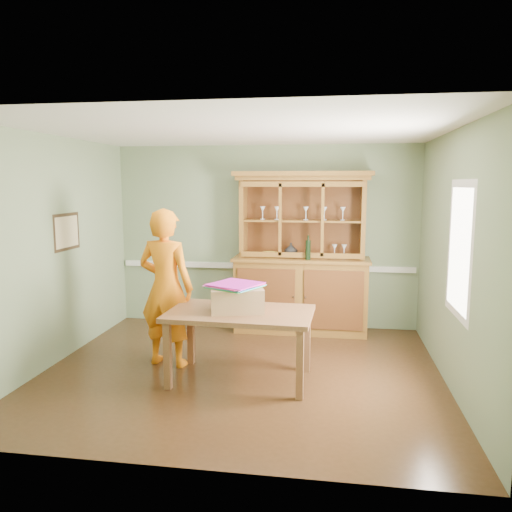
% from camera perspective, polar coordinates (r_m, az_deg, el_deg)
% --- Properties ---
extents(floor, '(4.50, 4.50, 0.00)m').
position_cam_1_polar(floor, '(5.88, -1.69, -13.06)').
color(floor, '#412815').
rests_on(floor, ground).
extents(ceiling, '(4.50, 4.50, 0.00)m').
position_cam_1_polar(ceiling, '(5.50, -1.81, 14.13)').
color(ceiling, white).
rests_on(ceiling, wall_back).
extents(wall_back, '(4.50, 0.00, 4.50)m').
position_cam_1_polar(wall_back, '(7.49, 1.05, 2.24)').
color(wall_back, gray).
rests_on(wall_back, floor).
extents(wall_left, '(0.00, 4.00, 4.00)m').
position_cam_1_polar(wall_left, '(6.34, -22.18, 0.52)').
color(wall_left, gray).
rests_on(wall_left, floor).
extents(wall_right, '(0.00, 4.00, 4.00)m').
position_cam_1_polar(wall_right, '(5.58, 21.61, -0.43)').
color(wall_right, gray).
rests_on(wall_right, floor).
extents(wall_front, '(4.50, 0.00, 4.50)m').
position_cam_1_polar(wall_front, '(3.61, -7.57, -4.39)').
color(wall_front, gray).
rests_on(wall_front, floor).
extents(chair_rail, '(4.41, 0.05, 0.08)m').
position_cam_1_polar(chair_rail, '(7.53, 1.02, -1.19)').
color(chair_rail, silver).
rests_on(chair_rail, wall_back).
extents(framed_map, '(0.03, 0.60, 0.46)m').
position_cam_1_polar(framed_map, '(6.56, -20.78, 2.60)').
color(framed_map, '#322414').
rests_on(framed_map, wall_left).
extents(window_panel, '(0.03, 0.96, 1.36)m').
position_cam_1_polar(window_panel, '(5.27, 22.18, 0.70)').
color(window_panel, silver).
rests_on(window_panel, wall_right).
extents(china_hutch, '(1.96, 0.65, 2.31)m').
position_cam_1_polar(china_hutch, '(7.26, 5.17, -2.32)').
color(china_hutch, brown).
rests_on(china_hutch, floor).
extents(dining_table, '(1.58, 0.99, 0.77)m').
position_cam_1_polar(dining_table, '(5.44, -1.82, -7.25)').
color(dining_table, brown).
rests_on(dining_table, floor).
extents(cardboard_box, '(0.65, 0.57, 0.26)m').
position_cam_1_polar(cardboard_box, '(5.40, -2.21, -4.93)').
color(cardboard_box, '#96784D').
rests_on(cardboard_box, dining_table).
extents(kite_stack, '(0.64, 0.64, 0.04)m').
position_cam_1_polar(kite_stack, '(5.36, -2.42, -3.37)').
color(kite_stack, green).
rests_on(kite_stack, cardboard_box).
extents(person, '(0.74, 0.55, 1.86)m').
position_cam_1_polar(person, '(5.95, -10.25, -3.59)').
color(person, orange).
rests_on(person, floor).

